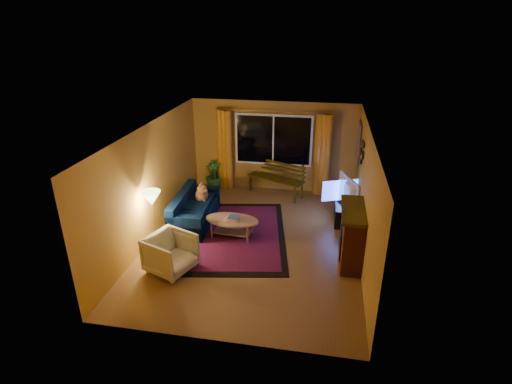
% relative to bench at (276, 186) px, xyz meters
% --- Properties ---
extents(floor, '(4.50, 6.00, 0.02)m').
position_rel_bench_xyz_m(floor, '(-0.13, -2.59, -0.25)').
color(floor, brown).
rests_on(floor, ground).
extents(ceiling, '(4.50, 6.00, 0.02)m').
position_rel_bench_xyz_m(ceiling, '(-0.13, -2.59, 2.27)').
color(ceiling, white).
rests_on(ceiling, ground).
extents(wall_back, '(4.50, 0.02, 2.50)m').
position_rel_bench_xyz_m(wall_back, '(-0.13, 0.42, 1.01)').
color(wall_back, '#B2822F').
rests_on(wall_back, ground).
extents(wall_left, '(0.02, 6.00, 2.50)m').
position_rel_bench_xyz_m(wall_left, '(-2.39, -2.59, 1.01)').
color(wall_left, '#B2822F').
rests_on(wall_left, ground).
extents(wall_right, '(0.02, 6.00, 2.50)m').
position_rel_bench_xyz_m(wall_right, '(2.13, -2.59, 1.01)').
color(wall_right, '#B2822F').
rests_on(wall_right, ground).
extents(window, '(2.00, 0.02, 1.30)m').
position_rel_bench_xyz_m(window, '(-0.13, 0.35, 1.21)').
color(window, black).
rests_on(window, wall_back).
extents(curtain_rod, '(3.20, 0.03, 0.03)m').
position_rel_bench_xyz_m(curtain_rod, '(-0.13, 0.31, 2.01)').
color(curtain_rod, '#BF8C3F').
rests_on(curtain_rod, wall_back).
extents(curtain_left, '(0.36, 0.36, 2.24)m').
position_rel_bench_xyz_m(curtain_left, '(-1.48, 0.29, 0.88)').
color(curtain_left, orange).
rests_on(curtain_left, ground).
extents(curtain_right, '(0.36, 0.36, 2.24)m').
position_rel_bench_xyz_m(curtain_right, '(1.22, 0.29, 0.88)').
color(curtain_right, orange).
rests_on(curtain_right, ground).
extents(bench, '(1.64, 1.09, 0.48)m').
position_rel_bench_xyz_m(bench, '(0.00, 0.00, 0.00)').
color(bench, '#342B07').
rests_on(bench, ground).
extents(potted_plant, '(0.61, 0.61, 0.82)m').
position_rel_bench_xyz_m(potted_plant, '(-1.81, 0.16, 0.17)').
color(potted_plant, '#235B1E').
rests_on(potted_plant, ground).
extents(sofa, '(0.89, 1.89, 0.75)m').
position_rel_bench_xyz_m(sofa, '(-1.66, -2.01, 0.14)').
color(sofa, black).
rests_on(sofa, ground).
extents(dog, '(0.47, 0.56, 0.52)m').
position_rel_bench_xyz_m(dog, '(-1.61, -1.59, 0.39)').
color(dog, '#925D35').
rests_on(dog, sofa).
extents(armchair, '(0.99, 1.02, 0.82)m').
position_rel_bench_xyz_m(armchair, '(-1.50, -3.95, 0.17)').
color(armchair, beige).
rests_on(armchair, ground).
extents(floor_lamp, '(0.22, 0.22, 1.27)m').
position_rel_bench_xyz_m(floor_lamp, '(-2.13, -3.20, 0.40)').
color(floor_lamp, '#BF8C3F').
rests_on(floor_lamp, ground).
extents(rug, '(2.58, 3.55, 0.02)m').
position_rel_bench_xyz_m(rug, '(-0.51, -2.38, -0.23)').
color(rug, maroon).
rests_on(rug, ground).
extents(coffee_table, '(1.28, 1.28, 0.43)m').
position_rel_bench_xyz_m(coffee_table, '(-0.64, -2.47, -0.02)').
color(coffee_table, '#96725B').
rests_on(coffee_table, ground).
extents(tv_console, '(0.37, 1.08, 0.45)m').
position_rel_bench_xyz_m(tv_console, '(1.79, -1.20, -0.01)').
color(tv_console, black).
rests_on(tv_console, ground).
extents(television, '(0.52, 1.08, 0.63)m').
position_rel_bench_xyz_m(television, '(1.79, -1.20, 0.53)').
color(television, black).
rests_on(television, tv_console).
extents(fireplace, '(0.40, 1.20, 1.10)m').
position_rel_bench_xyz_m(fireplace, '(1.92, -2.99, 0.31)').
color(fireplace, maroon).
rests_on(fireplace, ground).
extents(mirror_cluster, '(0.06, 0.60, 0.56)m').
position_rel_bench_xyz_m(mirror_cluster, '(2.08, -1.29, 1.56)').
color(mirror_cluster, black).
rests_on(mirror_cluster, wall_right).
extents(painting, '(0.04, 0.76, 0.96)m').
position_rel_bench_xyz_m(painting, '(2.09, -0.14, 1.41)').
color(painting, '#D56126').
rests_on(painting, wall_right).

